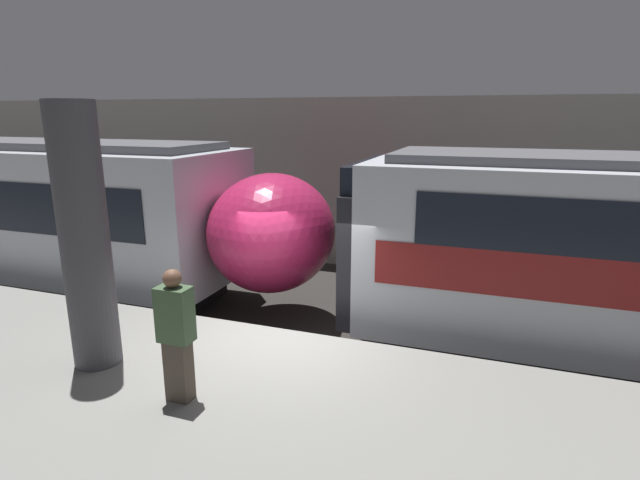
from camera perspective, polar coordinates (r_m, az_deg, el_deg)
name	(u,v)px	position (r m, az deg, el deg)	size (l,w,h in m)	color
ground_plane	(285,383)	(8.19, -4.01, -15.98)	(120.00, 120.00, 0.00)	#282623
platform	(199,452)	(6.18, -13.69, -22.48)	(40.00, 4.80, 0.92)	slate
station_rear_barrier	(381,186)	(13.35, 6.93, 6.18)	(50.00, 0.15, 4.54)	#9E998E
support_pillar_near	(85,239)	(6.88, -25.30, 0.13)	(0.59, 0.59, 3.36)	#47474C
person_walking	(176,333)	(5.88, -16.11, -10.19)	(0.38, 0.24, 1.57)	#473D33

